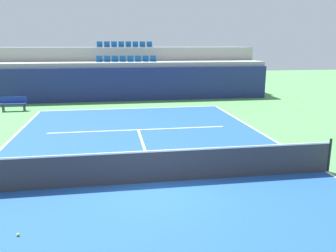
# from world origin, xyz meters

# --- Properties ---
(ground_plane) EXTENTS (80.00, 80.00, 0.00)m
(ground_plane) POSITION_xyz_m (0.00, 0.00, 0.00)
(ground_plane) COLOR #4C8C4C
(court_surface) EXTENTS (11.00, 24.00, 0.01)m
(court_surface) POSITION_xyz_m (0.00, 0.00, 0.01)
(court_surface) COLOR #1E4C99
(court_surface) RESTS_ON ground_plane
(baseline_far) EXTENTS (11.00, 0.10, 0.00)m
(baseline_far) POSITION_xyz_m (0.00, 11.95, 0.01)
(baseline_far) COLOR white
(baseline_far) RESTS_ON court_surface
(sideline_right) EXTENTS (0.10, 24.00, 0.00)m
(sideline_right) POSITION_xyz_m (5.45, 0.00, 0.01)
(sideline_right) COLOR white
(sideline_right) RESTS_ON court_surface
(service_line_far) EXTENTS (8.26, 0.10, 0.00)m
(service_line_far) POSITION_xyz_m (0.00, 6.40, 0.01)
(service_line_far) COLOR white
(service_line_far) RESTS_ON court_surface
(centre_service_line) EXTENTS (0.10, 6.40, 0.00)m
(centre_service_line) POSITION_xyz_m (0.00, 3.20, 0.01)
(centre_service_line) COLOR white
(centre_service_line) RESTS_ON court_surface
(back_wall) EXTENTS (20.29, 0.30, 2.33)m
(back_wall) POSITION_xyz_m (0.00, 15.00, 1.17)
(back_wall) COLOR navy
(back_wall) RESTS_ON ground_plane
(stands_tier_lower) EXTENTS (20.29, 2.40, 2.65)m
(stands_tier_lower) POSITION_xyz_m (0.00, 16.35, 1.33)
(stands_tier_lower) COLOR #9E9E99
(stands_tier_lower) RESTS_ON ground_plane
(stands_tier_upper) EXTENTS (20.29, 2.40, 3.68)m
(stands_tier_upper) POSITION_xyz_m (0.00, 18.75, 1.84)
(stands_tier_upper) COLOR #9E9E99
(stands_tier_upper) RESTS_ON ground_plane
(seating_row_lower) EXTENTS (4.35, 0.44, 0.44)m
(seating_row_lower) POSITION_xyz_m (0.00, 16.45, 2.78)
(seating_row_lower) COLOR #145193
(seating_row_lower) RESTS_ON stands_tier_lower
(seating_row_upper) EXTENTS (4.35, 0.44, 0.44)m
(seating_row_upper) POSITION_xyz_m (0.00, 18.85, 3.80)
(seating_row_upper) COLOR #145193
(seating_row_upper) RESTS_ON stands_tier_upper
(tennis_net) EXTENTS (11.08, 0.08, 1.07)m
(tennis_net) POSITION_xyz_m (0.00, 0.00, 0.51)
(tennis_net) COLOR black
(tennis_net) RESTS_ON court_surface
(player_bench) EXTENTS (1.50, 0.40, 0.85)m
(player_bench) POSITION_xyz_m (-7.00, 12.36, 0.51)
(player_bench) COLOR navy
(player_bench) RESTS_ON ground_plane
(tennis_ball_1) EXTENTS (0.07, 0.07, 0.07)m
(tennis_ball_1) POSITION_xyz_m (-3.22, -2.42, 0.04)
(tennis_ball_1) COLOR #CCE033
(tennis_ball_1) RESTS_ON court_surface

